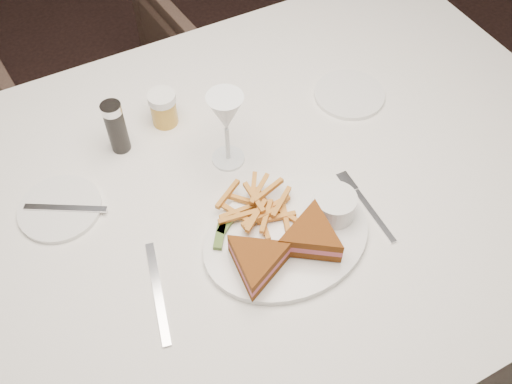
{
  "coord_description": "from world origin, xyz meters",
  "views": [
    {
      "loc": [
        -0.23,
        -0.87,
        1.65
      ],
      "look_at": [
        0.12,
        -0.33,
        0.8
      ],
      "focal_mm": 40.0,
      "sensor_mm": 36.0,
      "label": 1
    }
  ],
  "objects": [
    {
      "name": "table_setting",
      "position": [
        0.12,
        -0.33,
        0.79
      ],
      "size": [
        0.83,
        0.64,
        0.18
      ],
      "color": "white",
      "rests_on": "table"
    },
    {
      "name": "table",
      "position": [
        0.12,
        -0.28,
        0.38
      ],
      "size": [
        1.63,
        1.16,
        0.75
      ],
      "primitive_type": "cube",
      "rotation": [
        0.0,
        0.0,
        -0.09
      ],
      "color": "white",
      "rests_on": "ground"
    },
    {
      "name": "ground",
      "position": [
        0.0,
        0.0,
        0.0
      ],
      "size": [
        5.0,
        5.0,
        0.0
      ],
      "primitive_type": "plane",
      "color": "black",
      "rests_on": "ground"
    },
    {
      "name": "chair_far",
      "position": [
        0.11,
        0.62,
        0.31
      ],
      "size": [
        0.61,
        0.57,
        0.62
      ],
      "primitive_type": "imported",
      "rotation": [
        0.0,
        0.0,
        3.15
      ],
      "color": "#46332B",
      "rests_on": "ground"
    }
  ]
}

